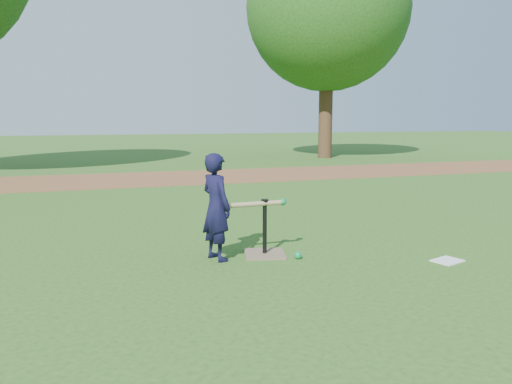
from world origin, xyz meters
name	(u,v)px	position (x,y,z in m)	size (l,w,h in m)	color
ground	(270,261)	(0.00, 0.00, 0.00)	(80.00, 80.00, 0.00)	#285116
dirt_strip	(166,178)	(0.00, 7.50, 0.01)	(24.00, 3.00, 0.01)	brown
child	(216,207)	(-0.51, 0.24, 0.56)	(0.41, 0.27, 1.12)	black
wiffle_ball_ground	(298,255)	(0.31, -0.02, 0.04)	(0.08, 0.08, 0.08)	#0C8645
clipboard	(447,261)	(1.76, -0.59, 0.01)	(0.30, 0.23, 0.01)	white
batting_tee	(265,245)	(0.03, 0.24, 0.11)	(0.52, 0.52, 0.61)	#755E4A
swing_action	(258,204)	(-0.05, 0.23, 0.57)	(0.72, 0.18, 0.08)	tan
tree_right	(328,9)	(6.50, 12.00, 5.29)	(5.80, 5.80, 8.21)	#382316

